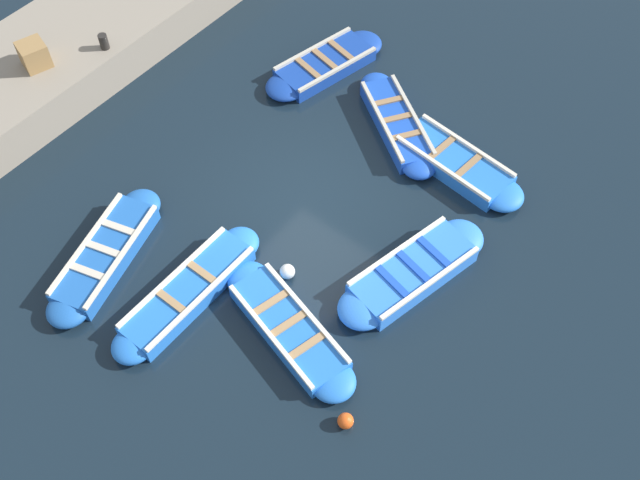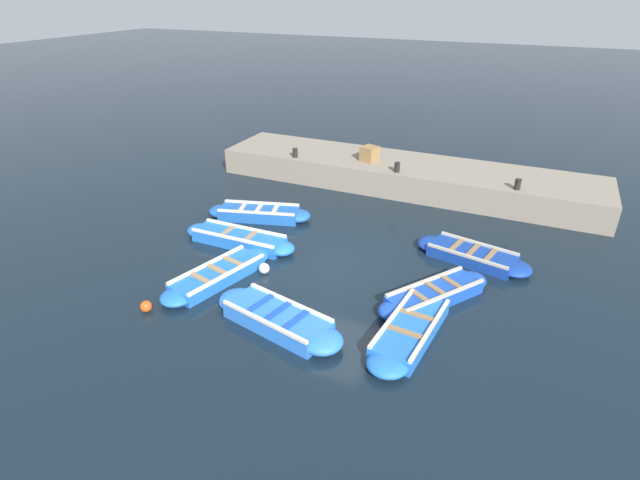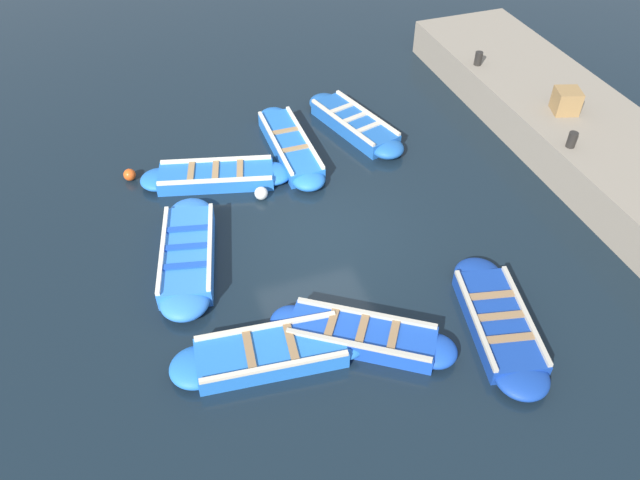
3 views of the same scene
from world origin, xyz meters
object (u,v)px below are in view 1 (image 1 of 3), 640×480
at_px(boat_mid_row, 325,65).
at_px(boat_alongside, 106,255).
at_px(boat_stern_in, 413,272).
at_px(wooden_crate, 34,55).
at_px(boat_near_quay, 454,162).
at_px(buoy_orange_near, 346,421).
at_px(buoy_yellow_far, 287,272).
at_px(bollard_mid_north, 104,42).
at_px(boat_end_of_row, 289,328).
at_px(boat_centre, 188,292).
at_px(boat_drifting, 397,123).

bearing_deg(boat_mid_row, boat_alongside, 90.44).
bearing_deg(boat_stern_in, wooden_crate, 6.89).
bearing_deg(boat_near_quay, buoy_orange_near, 105.82).
bearing_deg(buoy_yellow_far, bollard_mid_north, -13.77).
bearing_deg(boat_near_quay, boat_end_of_row, 88.04).
xyz_separation_m(boat_end_of_row, wooden_crate, (8.16, -1.24, 1.07)).
height_order(boat_end_of_row, buoy_orange_near, boat_end_of_row).
height_order(boat_mid_row, buoy_yellow_far, boat_mid_row).
relative_size(boat_alongside, bollard_mid_north, 10.00).
distance_m(boat_mid_row, buoy_yellow_far, 5.78).
bearing_deg(boat_near_quay, wooden_crate, 25.31).
bearing_deg(boat_mid_row, buoy_yellow_far, 121.33).
bearing_deg(boat_mid_row, boat_centre, 106.22).
relative_size(boat_centre, boat_alongside, 1.03).
height_order(boat_centre, boat_near_quay, boat_centre).
bearing_deg(boat_alongside, boat_end_of_row, -165.31).
relative_size(boat_mid_row, buoy_yellow_far, 11.43).
relative_size(boat_drifting, buoy_orange_near, 11.34).
bearing_deg(buoy_yellow_far, boat_end_of_row, 131.43).
height_order(boat_alongside, wooden_crate, wooden_crate).
distance_m(boat_centre, buoy_yellow_far, 1.88).
bearing_deg(buoy_orange_near, bollard_mid_north, -19.45).
bearing_deg(boat_drifting, boat_stern_in, 129.66).
relative_size(boat_stern_in, boat_drifting, 1.13).
bearing_deg(boat_drifting, boat_centre, 84.90).
distance_m(boat_drifting, boat_end_of_row, 5.53).
relative_size(boat_drifting, boat_alongside, 0.90).
height_order(wooden_crate, buoy_yellow_far, wooden_crate).
relative_size(boat_near_quay, wooden_crate, 6.28).
height_order(boat_stern_in, buoy_orange_near, boat_stern_in).
xyz_separation_m(boat_stern_in, boat_near_quay, (0.90, -2.83, -0.02)).
bearing_deg(boat_mid_row, boat_end_of_row, 123.08).
xyz_separation_m(boat_centre, boat_near_quay, (-2.11, -5.78, -0.01)).
bearing_deg(boat_end_of_row, boat_near_quay, -91.96).
height_order(boat_mid_row, boat_centre, boat_centre).
xyz_separation_m(boat_near_quay, bollard_mid_north, (7.60, 2.65, 0.96)).
bearing_deg(boat_centre, buoy_yellow_far, -126.88).
bearing_deg(boat_mid_row, boat_stern_in, 144.44).
height_order(boat_end_of_row, boat_near_quay, boat_near_quay).
distance_m(boat_mid_row, boat_drifting, 2.46).
bearing_deg(boat_end_of_row, boat_mid_row, -56.92).
height_order(wooden_crate, buoy_orange_near, wooden_crate).
bearing_deg(boat_end_of_row, boat_drifting, -75.27).
distance_m(boat_alongside, buoy_orange_near, 5.62).
bearing_deg(boat_drifting, boat_mid_row, -11.76).
xyz_separation_m(wooden_crate, buoy_yellow_far, (-7.36, 0.33, -1.08)).
bearing_deg(boat_near_quay, boat_alongside, 57.46).
height_order(boat_drifting, boat_end_of_row, boat_drifting).
bearing_deg(buoy_orange_near, boat_mid_row, -49.31).
bearing_deg(boat_stern_in, boat_near_quay, -72.41).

